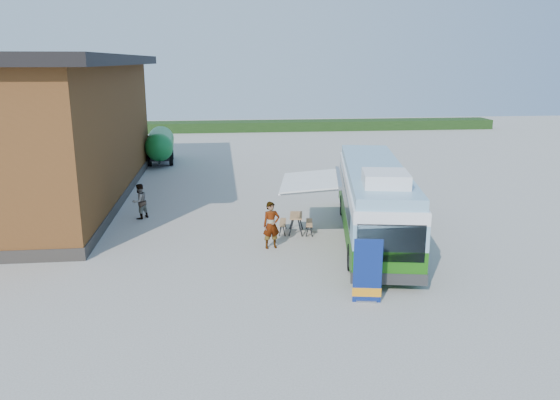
{
  "coord_description": "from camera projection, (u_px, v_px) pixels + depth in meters",
  "views": [
    {
      "loc": [
        -1.36,
        -19.73,
        7.2
      ],
      "look_at": [
        1.12,
        2.82,
        1.4
      ],
      "focal_mm": 35.0,
      "sensor_mm": 36.0,
      "label": 1
    }
  ],
  "objects": [
    {
      "name": "hedge",
      "position": [
        308.0,
        125.0,
        58.25
      ],
      "size": [
        40.0,
        3.0,
        1.0
      ],
      "primitive_type": "cube",
      "color": "#264419",
      "rests_on": "ground"
    },
    {
      "name": "awning",
      "position": [
        315.0,
        178.0,
        22.13
      ],
      "size": [
        3.02,
        4.2,
        0.5
      ],
      "rotation": [
        0.0,
        0.0,
        -0.18
      ],
      "color": "white",
      "rests_on": "ground"
    },
    {
      "name": "slurry_tanker",
      "position": [
        160.0,
        144.0,
        39.42
      ],
      "size": [
        2.21,
        6.51,
        2.41
      ],
      "rotation": [
        0.0,
        0.0,
        0.07
      ],
      "color": "#167A31",
      "rests_on": "ground"
    },
    {
      "name": "banner",
      "position": [
        367.0,
        277.0,
        16.57
      ],
      "size": [
        0.88,
        0.29,
        2.04
      ],
      "rotation": [
        0.0,
        0.0,
        -0.18
      ],
      "color": "navy",
      "rests_on": "ground"
    },
    {
      "name": "picnic_table",
      "position": [
        296.0,
        220.0,
        23.38
      ],
      "size": [
        1.58,
        1.45,
        0.8
      ],
      "rotation": [
        0.0,
        0.0,
        -0.16
      ],
      "color": "tan",
      "rests_on": "ground"
    },
    {
      "name": "barn",
      "position": [
        45.0,
        132.0,
        28.56
      ],
      "size": [
        9.6,
        21.2,
        7.5
      ],
      "color": "brown",
      "rests_on": "ground"
    },
    {
      "name": "person_a",
      "position": [
        271.0,
        225.0,
        21.42
      ],
      "size": [
        0.76,
        0.58,
        1.88
      ],
      "primitive_type": "imported",
      "rotation": [
        0.0,
        0.0,
        0.2
      ],
      "color": "#999999",
      "rests_on": "ground"
    },
    {
      "name": "ground",
      "position": [
        259.0,
        254.0,
        20.93
      ],
      "size": [
        100.0,
        100.0,
        0.0
      ],
      "primitive_type": "plane",
      "color": "#BCB7AD",
      "rests_on": "ground"
    },
    {
      "name": "bus",
      "position": [
        374.0,
        199.0,
        22.47
      ],
      "size": [
        4.45,
        11.73,
        3.53
      ],
      "rotation": [
        0.0,
        0.0,
        -0.18
      ],
      "color": "#297713",
      "rests_on": "ground"
    },
    {
      "name": "person_b",
      "position": [
        140.0,
        201.0,
        25.46
      ],
      "size": [
        1.01,
        1.02,
        1.66
      ],
      "primitive_type": "imported",
      "rotation": [
        0.0,
        0.0,
        -2.29
      ],
      "color": "#999999",
      "rests_on": "ground"
    }
  ]
}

